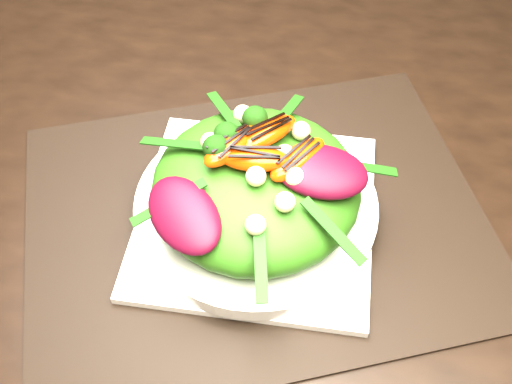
% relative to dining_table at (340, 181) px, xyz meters
% --- Properties ---
extents(dining_table, '(1.60, 0.90, 0.75)m').
position_rel_dining_table_xyz_m(dining_table, '(0.00, 0.00, 0.00)').
color(dining_table, black).
rests_on(dining_table, floor).
extents(placemat, '(0.61, 0.54, 0.00)m').
position_rel_dining_table_xyz_m(placemat, '(-0.09, -0.09, 0.02)').
color(placemat, black).
rests_on(placemat, dining_table).
extents(plate_base, '(0.26, 0.26, 0.01)m').
position_rel_dining_table_xyz_m(plate_base, '(-0.09, -0.09, 0.03)').
color(plate_base, white).
rests_on(plate_base, placemat).
extents(salad_bowl, '(0.29, 0.29, 0.02)m').
position_rel_dining_table_xyz_m(salad_bowl, '(-0.09, -0.09, 0.04)').
color(salad_bowl, silver).
rests_on(salad_bowl, plate_base).
extents(lettuce_mound, '(0.24, 0.24, 0.07)m').
position_rel_dining_table_xyz_m(lettuce_mound, '(-0.09, -0.09, 0.08)').
color(lettuce_mound, '#2D6112').
rests_on(lettuce_mound, salad_bowl).
extents(radicchio_leaf, '(0.10, 0.06, 0.02)m').
position_rel_dining_table_xyz_m(radicchio_leaf, '(-0.02, -0.09, 0.12)').
color(radicchio_leaf, '#3D0615').
rests_on(radicchio_leaf, lettuce_mound).
extents(orange_segment, '(0.07, 0.03, 0.02)m').
position_rel_dining_table_xyz_m(orange_segment, '(-0.09, -0.08, 0.12)').
color(orange_segment, red).
rests_on(orange_segment, lettuce_mound).
extents(broccoli_floret, '(0.05, 0.05, 0.04)m').
position_rel_dining_table_xyz_m(broccoli_floret, '(-0.14, -0.04, 0.13)').
color(broccoli_floret, black).
rests_on(broccoli_floret, lettuce_mound).
extents(macadamia_nut, '(0.03, 0.03, 0.02)m').
position_rel_dining_table_xyz_m(macadamia_nut, '(-0.06, -0.12, 0.12)').
color(macadamia_nut, '#F7EDAE').
rests_on(macadamia_nut, lettuce_mound).
extents(balsamic_drizzle, '(0.05, 0.01, 0.00)m').
position_rel_dining_table_xyz_m(balsamic_drizzle, '(-0.09, -0.08, 0.13)').
color(balsamic_drizzle, black).
rests_on(balsamic_drizzle, orange_segment).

